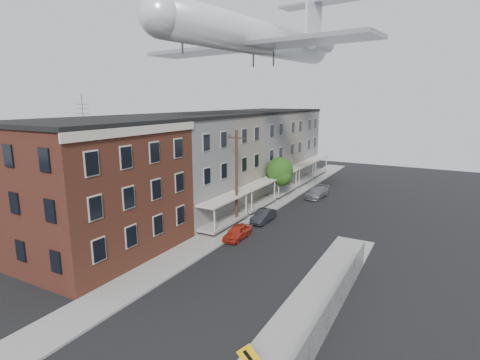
% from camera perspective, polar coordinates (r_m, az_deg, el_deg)
% --- Properties ---
extents(ground, '(120.00, 120.00, 0.00)m').
position_cam_1_polar(ground, '(20.24, -12.70, -23.62)').
color(ground, black).
rests_on(ground, ground).
extents(sidewalk_left, '(3.00, 62.00, 0.12)m').
position_cam_1_polar(sidewalk_left, '(41.44, 3.66, -4.26)').
color(sidewalk_left, gray).
rests_on(sidewalk_left, ground).
extents(sidewalk_right, '(3.00, 26.00, 0.12)m').
position_cam_1_polar(sidewalk_right, '(22.26, 9.98, -19.70)').
color(sidewalk_right, gray).
rests_on(sidewalk_right, ground).
extents(curb_left, '(0.15, 62.00, 0.14)m').
position_cam_1_polar(curb_left, '(40.87, 5.51, -4.51)').
color(curb_left, gray).
rests_on(curb_left, ground).
extents(curb_right, '(0.15, 26.00, 0.14)m').
position_cam_1_polar(curb_right, '(22.67, 6.32, -18.90)').
color(curb_right, gray).
rests_on(curb_right, ground).
extents(corner_building, '(10.31, 12.30, 12.15)m').
position_cam_1_polar(corner_building, '(30.77, -21.40, -1.05)').
color(corner_building, '#331310').
rests_on(corner_building, ground).
extents(row_house_a, '(11.98, 7.00, 10.30)m').
position_cam_1_polar(row_house_a, '(37.39, -10.22, 1.76)').
color(row_house_a, slate).
rests_on(row_house_a, ground).
extents(row_house_b, '(11.98, 7.00, 10.30)m').
position_cam_1_polar(row_house_b, '(42.98, -4.37, 3.25)').
color(row_house_b, '#706559').
rests_on(row_house_b, ground).
extents(row_house_c, '(11.98, 7.00, 10.30)m').
position_cam_1_polar(row_house_c, '(48.93, 0.11, 4.36)').
color(row_house_c, slate).
rests_on(row_house_c, ground).
extents(row_house_d, '(11.98, 7.00, 10.30)m').
position_cam_1_polar(row_house_d, '(55.13, 3.62, 5.21)').
color(row_house_d, '#706559').
rests_on(row_house_d, ground).
extents(row_house_e, '(11.98, 7.00, 10.30)m').
position_cam_1_polar(row_house_e, '(61.49, 6.41, 5.88)').
color(row_house_e, slate).
rests_on(row_house_e, ground).
extents(chainlink_fence, '(0.06, 18.06, 1.90)m').
position_cam_1_polar(chainlink_fence, '(20.60, 13.31, -19.63)').
color(chainlink_fence, gray).
rests_on(chainlink_fence, ground).
extents(utility_pole, '(1.80, 0.26, 9.00)m').
position_cam_1_polar(utility_pole, '(35.18, -0.54, 0.55)').
color(utility_pole, black).
rests_on(utility_pole, ground).
extents(street_tree, '(3.22, 3.20, 5.20)m').
position_cam_1_polar(street_tree, '(44.05, 6.16, 1.21)').
color(street_tree, black).
rests_on(street_tree, ground).
extents(car_near, '(1.55, 3.56, 1.19)m').
position_cam_1_polar(car_near, '(32.45, -0.42, -7.95)').
color(car_near, '#B02816').
rests_on(car_near, ground).
extents(car_mid, '(1.32, 3.70, 1.21)m').
position_cam_1_polar(car_mid, '(36.83, 3.59, -5.48)').
color(car_mid, black).
rests_on(car_mid, ground).
extents(car_far, '(2.14, 4.55, 1.28)m').
position_cam_1_polar(car_far, '(46.74, 11.68, -1.86)').
color(car_far, slate).
rests_on(car_far, ground).
extents(airplane, '(25.08, 28.65, 8.24)m').
position_cam_1_polar(airplane, '(39.94, 3.27, 20.79)').
color(airplane, silver).
rests_on(airplane, ground).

